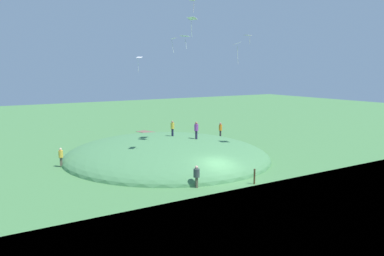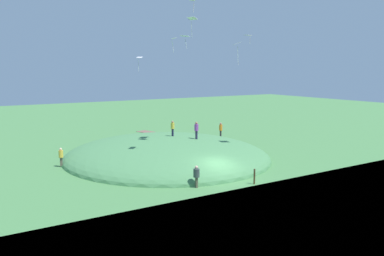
{
  "view_description": "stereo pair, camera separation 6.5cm",
  "coord_description": "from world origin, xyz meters",
  "px_view_note": "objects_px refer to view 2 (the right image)",
  "views": [
    {
      "loc": [
        -25.62,
        19.01,
        8.88
      ],
      "look_at": [
        2.16,
        1.48,
        4.02
      ],
      "focal_mm": 37.52,
      "sensor_mm": 36.0,
      "label": 1
    },
    {
      "loc": [
        -25.65,
        18.95,
        8.88
      ],
      "look_at": [
        2.16,
        1.48,
        4.02
      ],
      "focal_mm": 37.52,
      "sensor_mm": 36.0,
      "label": 2
    }
  ],
  "objects_px": {
    "person_watching_kites": "(221,128)",
    "person_near_shore": "(196,128)",
    "person_on_hilltop": "(61,155)",
    "kite_5": "(192,20)",
    "kite_0": "(139,59)",
    "kite_3": "(185,36)",
    "mooring_post": "(254,177)",
    "kite_7": "(248,35)",
    "kite_4": "(237,44)",
    "kite_1": "(192,0)",
    "person_walking_path": "(196,174)",
    "kite_2": "(174,39)",
    "person_with_child": "(173,126)"
  },
  "relations": [
    {
      "from": "person_watching_kites",
      "to": "person_near_shore",
      "type": "xyz_separation_m",
      "value": [
        -4.91,
        6.59,
        1.13
      ]
    },
    {
      "from": "person_on_hilltop",
      "to": "kite_5",
      "type": "height_order",
      "value": "kite_5"
    },
    {
      "from": "person_near_shore",
      "to": "kite_0",
      "type": "height_order",
      "value": "kite_0"
    },
    {
      "from": "person_watching_kites",
      "to": "kite_3",
      "type": "relative_size",
      "value": 1.44
    },
    {
      "from": "kite_5",
      "to": "mooring_post",
      "type": "bearing_deg",
      "value": -174.33
    },
    {
      "from": "kite_7",
      "to": "mooring_post",
      "type": "distance_m",
      "value": 20.53
    },
    {
      "from": "kite_4",
      "to": "kite_7",
      "type": "xyz_separation_m",
      "value": [
        2.32,
        -3.37,
        1.22
      ]
    },
    {
      "from": "person_on_hilltop",
      "to": "kite_0",
      "type": "bearing_deg",
      "value": -151.93
    },
    {
      "from": "kite_1",
      "to": "mooring_post",
      "type": "bearing_deg",
      "value": -149.33
    },
    {
      "from": "person_walking_path",
      "to": "kite_2",
      "type": "height_order",
      "value": "kite_2"
    },
    {
      "from": "person_watching_kites",
      "to": "kite_1",
      "type": "xyz_separation_m",
      "value": [
        -10.37,
        10.57,
        12.3
      ]
    },
    {
      "from": "kite_7",
      "to": "person_on_hilltop",
      "type": "bearing_deg",
      "value": 88.93
    },
    {
      "from": "kite_0",
      "to": "kite_5",
      "type": "distance_m",
      "value": 9.71
    },
    {
      "from": "person_on_hilltop",
      "to": "mooring_post",
      "type": "height_order",
      "value": "person_on_hilltop"
    },
    {
      "from": "kite_0",
      "to": "kite_5",
      "type": "xyz_separation_m",
      "value": [
        -9.1,
        -0.97,
        3.25
      ]
    },
    {
      "from": "person_with_child",
      "to": "kite_1",
      "type": "bearing_deg",
      "value": -31.81
    },
    {
      "from": "person_with_child",
      "to": "kite_4",
      "type": "height_order",
      "value": "kite_4"
    },
    {
      "from": "person_near_shore",
      "to": "person_walking_path",
      "type": "distance_m",
      "value": 10.32
    },
    {
      "from": "kite_2",
      "to": "person_walking_path",
      "type": "bearing_deg",
      "value": 156.88
    },
    {
      "from": "person_with_child",
      "to": "person_near_shore",
      "type": "xyz_separation_m",
      "value": [
        -2.41,
        -1.37,
        0.01
      ]
    },
    {
      "from": "kite_4",
      "to": "person_on_hilltop",
      "type": "bearing_deg",
      "value": 81.41
    },
    {
      "from": "kite_3",
      "to": "kite_5",
      "type": "height_order",
      "value": "kite_5"
    },
    {
      "from": "person_with_child",
      "to": "person_walking_path",
      "type": "height_order",
      "value": "person_with_child"
    },
    {
      "from": "person_near_shore",
      "to": "kite_4",
      "type": "bearing_deg",
      "value": -86.93
    },
    {
      "from": "person_near_shore",
      "to": "kite_4",
      "type": "relative_size",
      "value": 0.73
    },
    {
      "from": "person_near_shore",
      "to": "kite_0",
      "type": "relative_size",
      "value": 1.08
    },
    {
      "from": "kite_1",
      "to": "mooring_post",
      "type": "xyz_separation_m",
      "value": [
        -4.7,
        -2.79,
        -13.6
      ]
    },
    {
      "from": "person_on_hilltop",
      "to": "kite_1",
      "type": "bearing_deg",
      "value": 142.38
    },
    {
      "from": "kite_0",
      "to": "mooring_post",
      "type": "xyz_separation_m",
      "value": [
        -16.93,
        -1.75,
        -9.33
      ]
    },
    {
      "from": "kite_3",
      "to": "kite_5",
      "type": "xyz_separation_m",
      "value": [
        -1.5,
        0.16,
        1.35
      ]
    },
    {
      "from": "kite_0",
      "to": "person_walking_path",
      "type": "bearing_deg",
      "value": 170.59
    },
    {
      "from": "person_watching_kites",
      "to": "person_on_hilltop",
      "type": "bearing_deg",
      "value": 95.9
    },
    {
      "from": "kite_5",
      "to": "kite_7",
      "type": "bearing_deg",
      "value": -63.69
    },
    {
      "from": "kite_7",
      "to": "mooring_post",
      "type": "xyz_separation_m",
      "value": [
        -13.21,
        10.11,
        -12.03
      ]
    },
    {
      "from": "person_watching_kites",
      "to": "kite_2",
      "type": "xyz_separation_m",
      "value": [
        0.05,
        6.31,
        10.11
      ]
    },
    {
      "from": "person_watching_kites",
      "to": "kite_5",
      "type": "distance_m",
      "value": 15.9
    },
    {
      "from": "person_on_hilltop",
      "to": "kite_4",
      "type": "bearing_deg",
      "value": -179.74
    },
    {
      "from": "kite_4",
      "to": "mooring_post",
      "type": "distance_m",
      "value": 16.76
    },
    {
      "from": "kite_1",
      "to": "kite_4",
      "type": "bearing_deg",
      "value": -56.98
    },
    {
      "from": "person_with_child",
      "to": "kite_4",
      "type": "bearing_deg",
      "value": 62.93
    },
    {
      "from": "person_walking_path",
      "to": "kite_5",
      "type": "height_order",
      "value": "kite_5"
    },
    {
      "from": "person_walking_path",
      "to": "kite_7",
      "type": "height_order",
      "value": "kite_7"
    },
    {
      "from": "kite_5",
      "to": "person_watching_kites",
      "type": "bearing_deg",
      "value": -49.77
    },
    {
      "from": "kite_1",
      "to": "mooring_post",
      "type": "distance_m",
      "value": 14.65
    },
    {
      "from": "mooring_post",
      "to": "kite_3",
      "type": "bearing_deg",
      "value": 3.81
    },
    {
      "from": "person_on_hilltop",
      "to": "mooring_post",
      "type": "bearing_deg",
      "value": 138.44
    },
    {
      "from": "kite_7",
      "to": "person_watching_kites",
      "type": "bearing_deg",
      "value": 51.42
    },
    {
      "from": "person_walking_path",
      "to": "kite_5",
      "type": "bearing_deg",
      "value": 160.83
    },
    {
      "from": "person_with_child",
      "to": "kite_7",
      "type": "height_order",
      "value": "kite_7"
    },
    {
      "from": "kite_4",
      "to": "mooring_post",
      "type": "height_order",
      "value": "kite_4"
    }
  ]
}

